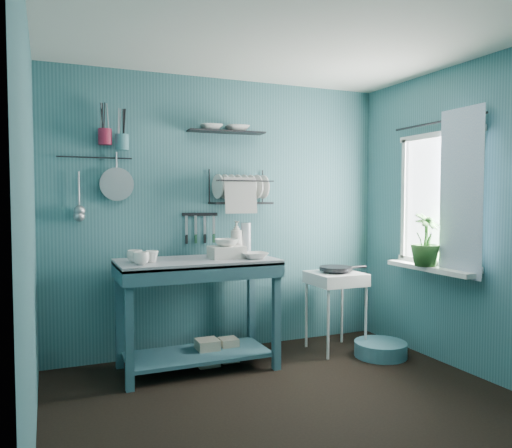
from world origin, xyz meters
name	(u,v)px	position (x,y,z in m)	size (l,w,h in m)	color
floor	(299,411)	(0.00, 0.00, 0.00)	(3.20, 3.20, 0.00)	black
ceiling	(301,27)	(0.00, 0.00, 2.50)	(3.20, 3.20, 0.00)	silver
wall_back	(224,215)	(0.00, 1.50, 1.25)	(3.20, 3.20, 0.00)	#336469
wall_front	(488,241)	(0.00, -1.50, 1.25)	(3.20, 3.20, 0.00)	#336469
wall_left	(30,229)	(-1.60, 0.00, 1.25)	(3.00, 3.00, 0.00)	#336469
wall_right	(483,219)	(1.60, 0.00, 1.25)	(3.00, 3.00, 0.00)	#336469
work_counter	(197,314)	(-0.39, 1.06, 0.45)	(1.28, 0.64, 0.91)	#305A65
mug_left	(141,258)	(-0.87, 0.90, 0.96)	(0.12, 0.12, 0.10)	white
mug_mid	(152,257)	(-0.77, 1.00, 0.96)	(0.10, 0.10, 0.09)	white
mug_right	(135,256)	(-0.89, 1.06, 0.96)	(0.12, 0.12, 0.10)	white
wash_tub	(227,252)	(-0.14, 1.04, 0.96)	(0.28, 0.22, 0.10)	silver
tub_bowl	(227,243)	(-0.14, 1.04, 1.04)	(0.20, 0.20, 0.06)	white
soap_bottle	(236,238)	(0.03, 1.26, 1.06)	(0.12, 0.12, 0.30)	silver
water_bottle	(246,238)	(0.13, 1.28, 1.05)	(0.09, 0.09, 0.28)	#A1A9B3
counter_bowl	(255,256)	(0.06, 0.91, 0.94)	(0.22, 0.22, 0.05)	white
hotplate_stand	(335,311)	(0.93, 1.04, 0.36)	(0.45, 0.45, 0.73)	white
frying_pan	(336,268)	(0.93, 1.04, 0.76)	(0.30, 0.30, 0.04)	black
knife_strip	(200,214)	(-0.24, 1.47, 1.26)	(0.32, 0.02, 0.03)	black
dish_rack	(241,187)	(0.12, 1.37, 1.51)	(0.55, 0.24, 0.32)	black
upper_shelf	(226,132)	(-0.01, 1.40, 2.01)	(0.70, 0.18, 0.01)	black
shelf_bowl_left	(212,127)	(-0.15, 1.40, 2.04)	(0.20, 0.20, 0.05)	white
shelf_bowl_right	(237,124)	(0.10, 1.40, 2.08)	(0.22, 0.22, 0.05)	white
utensil_cup_magenta	(105,137)	(-1.06, 1.42, 1.91)	(0.11, 0.11, 0.13)	maroon
utensil_cup_teal	(122,142)	(-0.92, 1.42, 1.88)	(0.11, 0.11, 0.13)	teal
colander	(117,184)	(-0.97, 1.45, 1.53)	(0.28, 0.28, 0.03)	#A1A4A8
ladle_outer	(79,190)	(-1.27, 1.46, 1.48)	(0.01, 0.01, 0.30)	#A1A4A8
ladle_inner	(79,195)	(-1.27, 1.46, 1.43)	(0.01, 0.01, 0.30)	#A1A4A8
hook_rail	(95,158)	(-1.14, 1.47, 1.75)	(0.01, 0.01, 0.60)	black
window_glass	(439,199)	(1.59, 0.45, 1.40)	(1.10, 1.10, 0.00)	white
windowsill	(430,268)	(1.50, 0.45, 0.81)	(0.16, 0.95, 0.04)	white
curtain	(461,193)	(1.52, 0.15, 1.45)	(1.35, 1.35, 0.00)	white
curtain_rod	(437,122)	(1.54, 0.45, 2.05)	(0.02, 0.02, 1.05)	black
potted_plant	(426,240)	(1.46, 0.47, 1.06)	(0.25, 0.25, 0.45)	#2B5A24
storage_tin_large	(207,352)	(-0.29, 1.11, 0.11)	(0.18, 0.18, 0.22)	gray
storage_tin_small	(228,350)	(-0.09, 1.14, 0.10)	(0.15, 0.15, 0.20)	gray
floor_basin	(381,349)	(1.20, 0.73, 0.07)	(0.46, 0.46, 0.13)	teal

